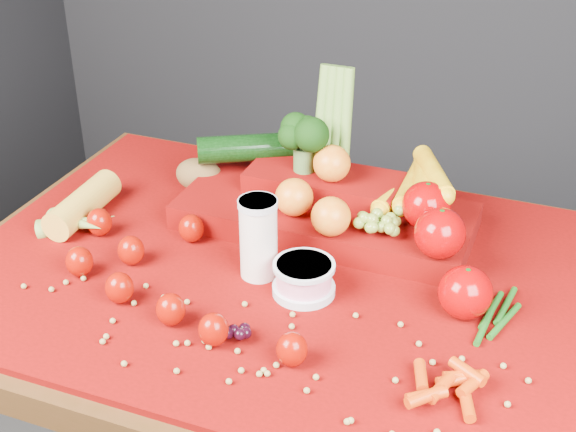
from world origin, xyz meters
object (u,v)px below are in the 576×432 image
(milk_glass, at_px, (258,235))
(yogurt_bowl, at_px, (304,277))
(table, at_px, (284,319))
(produce_mound, at_px, (342,200))

(milk_glass, distance_m, yogurt_bowl, 0.10)
(table, xyz_separation_m, milk_glass, (-0.03, -0.03, 0.18))
(table, distance_m, yogurt_bowl, 0.16)
(produce_mound, bearing_deg, yogurt_bowl, -88.32)
(milk_glass, bearing_deg, produce_mound, 66.73)
(produce_mound, bearing_deg, milk_glass, -113.27)
(milk_glass, distance_m, produce_mound, 0.20)
(milk_glass, relative_size, yogurt_bowl, 1.38)
(yogurt_bowl, bearing_deg, produce_mound, 91.68)
(produce_mound, bearing_deg, table, -107.92)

